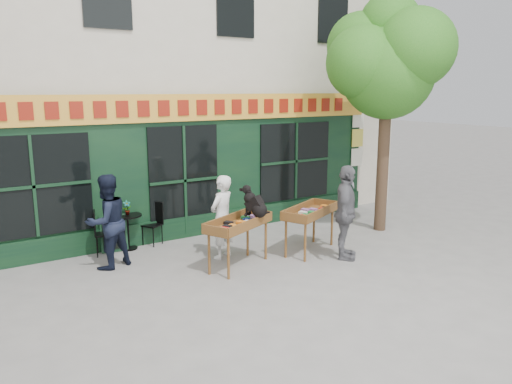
% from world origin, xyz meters
% --- Properties ---
extents(ground, '(80.00, 80.00, 0.00)m').
position_xyz_m(ground, '(0.00, 0.00, 0.00)').
color(ground, slate).
rests_on(ground, ground).
extents(building, '(14.00, 7.26, 10.00)m').
position_xyz_m(building, '(0.00, 5.97, 4.97)').
color(building, beige).
rests_on(building, ground).
extents(street_tree, '(3.05, 2.90, 5.60)m').
position_xyz_m(street_tree, '(4.34, 0.36, 4.11)').
color(street_tree, '#382619').
rests_on(street_tree, ground).
extents(book_cart_center, '(1.62, 1.19, 0.99)m').
position_xyz_m(book_cart_center, '(0.01, -0.06, 0.82)').
color(book_cart_center, brown).
rests_on(book_cart_center, ground).
extents(dog, '(0.56, 0.69, 0.60)m').
position_xyz_m(dog, '(0.36, -0.11, 1.29)').
color(dog, black).
rests_on(dog, book_cart_center).
extents(woman, '(0.74, 0.63, 1.72)m').
position_xyz_m(woman, '(0.01, 0.59, 0.86)').
color(woman, silver).
rests_on(woman, ground).
extents(book_cart_right, '(1.62, 1.18, 0.99)m').
position_xyz_m(book_cart_right, '(1.77, -0.07, 0.82)').
color(book_cart_right, brown).
rests_on(book_cart_right, ground).
extents(man_right, '(1.14, 1.13, 1.93)m').
position_xyz_m(man_right, '(2.07, -0.82, 0.96)').
color(man_right, '#5C5B61').
rests_on(man_right, ground).
extents(bistro_table, '(0.60, 0.60, 0.76)m').
position_xyz_m(bistro_table, '(-1.42, 2.18, 0.54)').
color(bistro_table, black).
rests_on(bistro_table, ground).
extents(bistro_chair_left, '(0.45, 0.45, 0.95)m').
position_xyz_m(bistro_chair_left, '(-2.05, 2.11, 0.56)').
color(bistro_chair_left, black).
rests_on(bistro_chair_left, ground).
extents(bistro_chair_right, '(0.49, 0.49, 0.95)m').
position_xyz_m(bistro_chair_right, '(-0.79, 2.24, 0.56)').
color(bistro_chair_right, black).
rests_on(bistro_chair_right, ground).
extents(potted_plant, '(0.17, 0.12, 0.32)m').
position_xyz_m(potted_plant, '(-1.42, 2.18, 0.92)').
color(potted_plant, gray).
rests_on(potted_plant, bistro_table).
extents(man_left, '(1.07, 0.94, 1.83)m').
position_xyz_m(man_left, '(-2.12, 1.28, 0.92)').
color(man_left, black).
rests_on(man_left, ground).
extents(chalkboard, '(0.58, 0.28, 0.79)m').
position_xyz_m(chalkboard, '(-1.73, 2.19, 0.40)').
color(chalkboard, black).
rests_on(chalkboard, ground).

